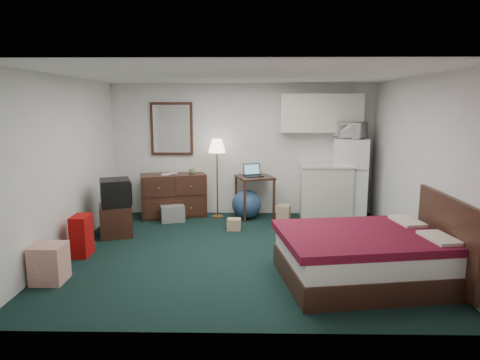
{
  "coord_description": "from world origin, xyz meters",
  "views": [
    {
      "loc": [
        0.1,
        -5.94,
        2.11
      ],
      "look_at": [
        -0.02,
        0.34,
        1.0
      ],
      "focal_mm": 32.0,
      "sensor_mm": 36.0,
      "label": 1
    }
  ],
  "objects_px": {
    "bed": "(362,257)",
    "tv_stand": "(116,220)",
    "dresser": "(173,195)",
    "fridge": "(351,179)",
    "desk": "(255,197)",
    "floor_lamp": "(217,179)",
    "kitchen_counter": "(325,192)",
    "suitcase": "(82,236)"
  },
  "relations": [
    {
      "from": "bed",
      "to": "tv_stand",
      "type": "relative_size",
      "value": 3.43
    },
    {
      "from": "dresser",
      "to": "fridge",
      "type": "bearing_deg",
      "value": -18.13
    },
    {
      "from": "dresser",
      "to": "tv_stand",
      "type": "height_order",
      "value": "dresser"
    },
    {
      "from": "desk",
      "to": "fridge",
      "type": "xyz_separation_m",
      "value": [
        1.79,
        -0.05,
        0.35
      ]
    },
    {
      "from": "floor_lamp",
      "to": "kitchen_counter",
      "type": "xyz_separation_m",
      "value": [
        2.01,
        -0.05,
        -0.24
      ]
    },
    {
      "from": "dresser",
      "to": "floor_lamp",
      "type": "height_order",
      "value": "floor_lamp"
    },
    {
      "from": "floor_lamp",
      "to": "fridge",
      "type": "relative_size",
      "value": 0.99
    },
    {
      "from": "desk",
      "to": "kitchen_counter",
      "type": "xyz_separation_m",
      "value": [
        1.31,
        -0.05,
        0.1
      ]
    },
    {
      "from": "desk",
      "to": "bed",
      "type": "relative_size",
      "value": 0.42
    },
    {
      "from": "kitchen_counter",
      "to": "dresser",
      "type": "bearing_deg",
      "value": -178.84
    },
    {
      "from": "dresser",
      "to": "suitcase",
      "type": "relative_size",
      "value": 2.06
    },
    {
      "from": "bed",
      "to": "suitcase",
      "type": "relative_size",
      "value": 3.21
    },
    {
      "from": "fridge",
      "to": "suitcase",
      "type": "distance_m",
      "value": 4.76
    },
    {
      "from": "floor_lamp",
      "to": "kitchen_counter",
      "type": "height_order",
      "value": "floor_lamp"
    },
    {
      "from": "desk",
      "to": "floor_lamp",
      "type": "bearing_deg",
      "value": 162.48
    },
    {
      "from": "dresser",
      "to": "tv_stand",
      "type": "relative_size",
      "value": 2.2
    },
    {
      "from": "floor_lamp",
      "to": "bed",
      "type": "relative_size",
      "value": 0.8
    },
    {
      "from": "dresser",
      "to": "tv_stand",
      "type": "distance_m",
      "value": 1.44
    },
    {
      "from": "suitcase",
      "to": "tv_stand",
      "type": "bearing_deg",
      "value": 77.42
    },
    {
      "from": "floor_lamp",
      "to": "bed",
      "type": "height_order",
      "value": "floor_lamp"
    },
    {
      "from": "bed",
      "to": "fridge",
      "type": "bearing_deg",
      "value": 70.81
    },
    {
      "from": "floor_lamp",
      "to": "suitcase",
      "type": "xyz_separation_m",
      "value": [
        -1.77,
        -2.13,
        -0.45
      ]
    },
    {
      "from": "dresser",
      "to": "suitcase",
      "type": "height_order",
      "value": "dresser"
    },
    {
      "from": "dresser",
      "to": "fridge",
      "type": "xyz_separation_m",
      "value": [
        3.33,
        -0.1,
        0.34
      ]
    },
    {
      "from": "suitcase",
      "to": "bed",
      "type": "bearing_deg",
      "value": -13.43
    },
    {
      "from": "desk",
      "to": "suitcase",
      "type": "bearing_deg",
      "value": -156.86
    },
    {
      "from": "dresser",
      "to": "desk",
      "type": "relative_size",
      "value": 1.52
    },
    {
      "from": "dresser",
      "to": "desk",
      "type": "xyz_separation_m",
      "value": [
        1.54,
        -0.05,
        -0.01
      ]
    },
    {
      "from": "tv_stand",
      "to": "suitcase",
      "type": "relative_size",
      "value": 0.94
    },
    {
      "from": "dresser",
      "to": "bed",
      "type": "relative_size",
      "value": 0.64
    },
    {
      "from": "kitchen_counter",
      "to": "desk",
      "type": "bearing_deg",
      "value": -179.08
    },
    {
      "from": "bed",
      "to": "tv_stand",
      "type": "height_order",
      "value": "bed"
    },
    {
      "from": "tv_stand",
      "to": "suitcase",
      "type": "distance_m",
      "value": 0.97
    },
    {
      "from": "floor_lamp",
      "to": "kitchen_counter",
      "type": "distance_m",
      "value": 2.03
    },
    {
      "from": "dresser",
      "to": "kitchen_counter",
      "type": "relative_size",
      "value": 1.21
    },
    {
      "from": "suitcase",
      "to": "fridge",
      "type": "bearing_deg",
      "value": 25.09
    },
    {
      "from": "suitcase",
      "to": "dresser",
      "type": "bearing_deg",
      "value": 66.04
    },
    {
      "from": "dresser",
      "to": "floor_lamp",
      "type": "xyz_separation_m",
      "value": [
        0.84,
        -0.05,
        0.33
      ]
    },
    {
      "from": "kitchen_counter",
      "to": "fridge",
      "type": "distance_m",
      "value": 0.54
    },
    {
      "from": "fridge",
      "to": "dresser",
      "type": "bearing_deg",
      "value": -164.82
    },
    {
      "from": "tv_stand",
      "to": "desk",
      "type": "bearing_deg",
      "value": 9.02
    },
    {
      "from": "fridge",
      "to": "bed",
      "type": "xyz_separation_m",
      "value": [
        -0.54,
        -2.9,
        -0.45
      ]
    }
  ]
}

